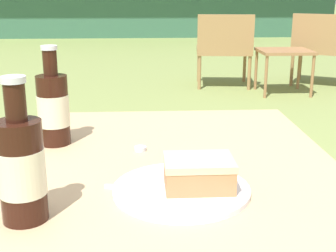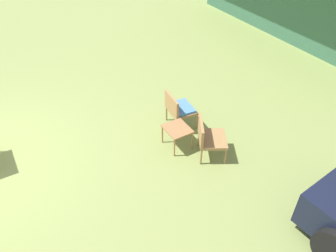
% 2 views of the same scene
% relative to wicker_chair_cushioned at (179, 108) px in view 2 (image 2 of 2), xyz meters
% --- Properties ---
extents(wicker_chair_cushioned, '(0.64, 0.57, 0.79)m').
position_rel_wicker_chair_cushioned_xyz_m(wicker_chair_cushioned, '(0.00, 0.00, 0.00)').
color(wicker_chair_cushioned, '#9E7547').
rests_on(wicker_chair_cushioned, ground_plane).
extents(wicker_chair_plain, '(0.76, 0.73, 0.79)m').
position_rel_wicker_chair_cushioned_xyz_m(wicker_chair_plain, '(1.07, -0.01, 0.00)').
color(wicker_chair_plain, '#9E7547').
rests_on(wicker_chair_plain, ground_plane).
extents(garden_side_table, '(0.52, 0.46, 0.45)m').
position_rel_wicker_chair_cushioned_xyz_m(garden_side_table, '(0.55, -0.38, -0.06)').
color(garden_side_table, '#996B42').
rests_on(garden_side_table, ground_plane).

